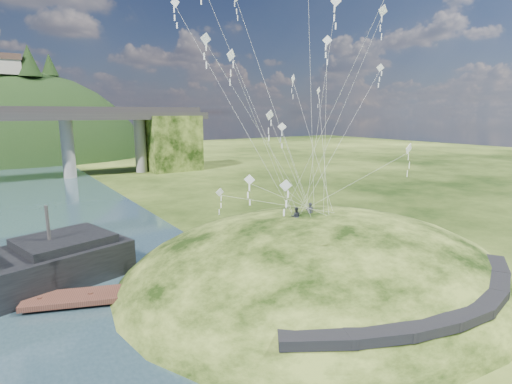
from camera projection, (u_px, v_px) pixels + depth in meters
ground at (256, 306)px, 28.94m from camera, size 320.00×320.00×0.00m
grass_hill at (319, 289)px, 35.23m from camera, size 36.00×32.00×13.00m
footpath at (444, 305)px, 24.66m from camera, size 22.29×5.84×0.83m
wooden_dock at (139, 292)px, 30.12m from camera, size 15.86×8.02×1.14m
kite_flyers at (302, 205)px, 34.83m from camera, size 2.85×1.22×1.87m
kite_swarm at (290, 65)px, 31.10m from camera, size 20.85×16.24×21.77m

